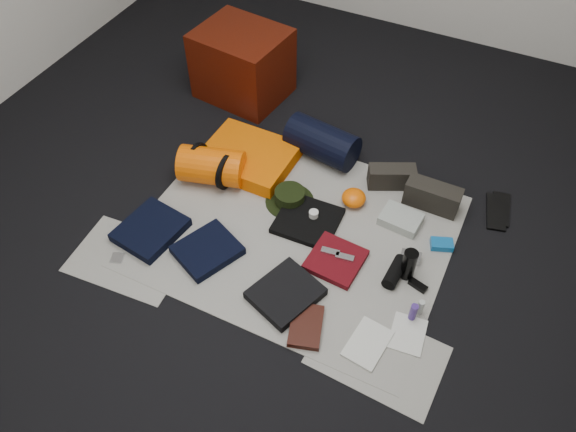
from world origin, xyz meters
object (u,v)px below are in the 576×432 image
at_px(sleeping_pad, 248,157).
at_px(water_bottle, 409,264).
at_px(red_cabinet, 243,64).
at_px(navy_duffel, 322,142).
at_px(compact_camera, 411,257).
at_px(paperback_book, 306,326).
at_px(stuff_sack, 212,166).

relative_size(sleeping_pad, water_bottle, 2.87).
bearing_deg(red_cabinet, navy_duffel, -18.79).
relative_size(water_bottle, compact_camera, 1.77).
relative_size(red_cabinet, paperback_book, 2.40).
distance_m(sleeping_pad, paperback_book, 1.16).
bearing_deg(paperback_book, stuff_sack, 127.10).
bearing_deg(navy_duffel, water_bottle, -31.42).
height_order(sleeping_pad, stuff_sack, stuff_sack).
relative_size(navy_duffel, paperback_book, 1.86).
bearing_deg(water_bottle, stuff_sack, 172.65).
bearing_deg(stuff_sack, water_bottle, -7.35).
bearing_deg(compact_camera, paperback_book, -125.38).
distance_m(water_bottle, compact_camera, 0.12).
xyz_separation_m(red_cabinet, navy_duffel, (0.73, -0.35, -0.11)).
height_order(navy_duffel, paperback_book, navy_duffel).
height_order(navy_duffel, water_bottle, navy_duffel).
bearing_deg(navy_duffel, stuff_sack, -127.93).
relative_size(navy_duffel, compact_camera, 4.15).
bearing_deg(compact_camera, stuff_sack, 169.91).
bearing_deg(sleeping_pad, navy_duffel, 34.14).
xyz_separation_m(sleeping_pad, navy_duffel, (0.37, 0.25, 0.06)).
bearing_deg(paperback_book, water_bottle, 39.65).
relative_size(sleeping_pad, navy_duffel, 1.23).
bearing_deg(stuff_sack, paperback_book, -36.09).
xyz_separation_m(red_cabinet, stuff_sack, (0.24, -0.81, -0.12)).
height_order(sleeping_pad, water_bottle, water_bottle).
xyz_separation_m(compact_camera, paperback_book, (-0.32, -0.60, -0.00)).
bearing_deg(red_cabinet, stuff_sack, -66.46).
distance_m(stuff_sack, navy_duffel, 0.67).
relative_size(sleeping_pad, stuff_sack, 1.43).
xyz_separation_m(red_cabinet, compact_camera, (1.45, -0.87, -0.20)).
bearing_deg(water_bottle, navy_duffel, 140.05).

